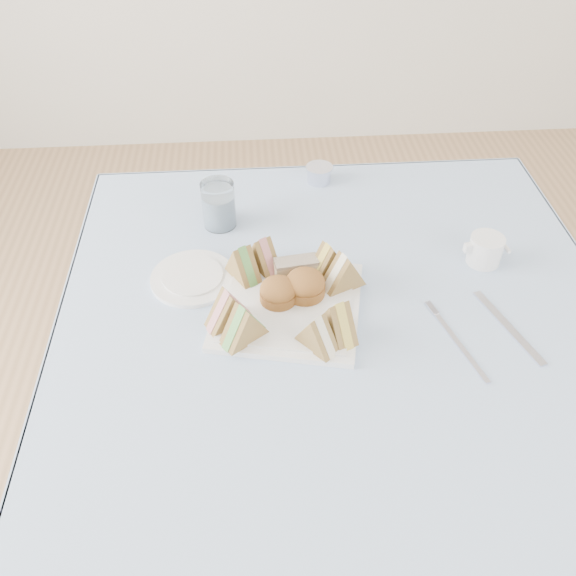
{
  "coord_description": "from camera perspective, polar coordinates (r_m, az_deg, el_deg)",
  "views": [
    {
      "loc": [
        -0.15,
        -0.76,
        1.53
      ],
      "look_at": [
        -0.09,
        0.03,
        0.8
      ],
      "focal_mm": 38.0,
      "sensor_mm": 36.0,
      "label": 1
    }
  ],
  "objects": [
    {
      "name": "sandwich_fr_b",
      "position": [
        1.01,
        2.73,
        -4.09
      ],
      "size": [
        0.08,
        0.08,
        0.07
      ],
      "primitive_type": null,
      "rotation": [
        0.0,
        0.0,
        -0.85
      ],
      "color": "olive",
      "rests_on": "serving_plate"
    },
    {
      "name": "serving_plate",
      "position": [
        1.11,
        0.0,
        -1.68
      ],
      "size": [
        0.3,
        0.3,
        0.01
      ],
      "primitive_type": "cube",
      "rotation": [
        0.0,
        0.0,
        -0.21
      ],
      "color": "white",
      "rests_on": "tablecloth"
    },
    {
      "name": "scone_right",
      "position": [
        1.1,
        1.61,
        0.31
      ],
      "size": [
        0.08,
        0.08,
        0.05
      ],
      "primitive_type": "cylinder",
      "rotation": [
        0.0,
        0.0,
        0.02
      ],
      "color": "brown",
      "rests_on": "serving_plate"
    },
    {
      "name": "creamer_jug",
      "position": [
        1.25,
        17.97,
        3.42
      ],
      "size": [
        0.07,
        0.07,
        0.06
      ],
      "primitive_type": "cylinder",
      "rotation": [
        0.0,
        0.0,
        0.14
      ],
      "color": "white",
      "rests_on": "tablecloth"
    },
    {
      "name": "fork",
      "position": [
        1.08,
        15.88,
        -5.34
      ],
      "size": [
        0.05,
        0.16,
        0.0
      ],
      "primitive_type": "cube",
      "rotation": [
        0.0,
        0.0,
        0.27
      ],
      "color": "silver",
      "rests_on": "tablecloth"
    },
    {
      "name": "table",
      "position": [
        1.39,
        4.02,
        -13.55
      ],
      "size": [
        0.9,
        0.9,
        0.74
      ],
      "primitive_type": "cube",
      "color": "brown",
      "rests_on": "floor"
    },
    {
      "name": "sandwich_bl_a",
      "position": [
        1.14,
        -4.26,
        2.45
      ],
      "size": [
        0.07,
        0.09,
        0.07
      ],
      "primitive_type": null,
      "rotation": [
        0.0,
        0.0,
        2.1
      ],
      "color": "olive",
      "rests_on": "serving_plate"
    },
    {
      "name": "sandwich_fl_b",
      "position": [
        1.02,
        -4.18,
        -3.26
      ],
      "size": [
        0.09,
        0.08,
        0.07
      ],
      "primitive_type": null,
      "rotation": [
        0.0,
        0.0,
        0.63
      ],
      "color": "olive",
      "rests_on": "serving_plate"
    },
    {
      "name": "tea_strainer",
      "position": [
        1.44,
        2.93,
        10.54
      ],
      "size": [
        0.07,
        0.07,
        0.03
      ],
      "primitive_type": "cylinder",
      "rotation": [
        0.0,
        0.0,
        -0.13
      ],
      "color": "silver",
      "rests_on": "tablecloth"
    },
    {
      "name": "sandwich_bl_b",
      "position": [
        1.16,
        -2.38,
        3.29
      ],
      "size": [
        0.07,
        0.09,
        0.07
      ],
      "primitive_type": null,
      "rotation": [
        0.0,
        0.0,
        2.13
      ],
      "color": "olive",
      "rests_on": "serving_plate"
    },
    {
      "name": "sandwich_fl_a",
      "position": [
        1.05,
        -5.57,
        -1.82
      ],
      "size": [
        0.09,
        0.07,
        0.07
      ],
      "primitive_type": null,
      "rotation": [
        0.0,
        0.0,
        0.47
      ],
      "color": "olive",
      "rests_on": "serving_plate"
    },
    {
      "name": "floor",
      "position": [
        1.71,
        3.39,
        -20.46
      ],
      "size": [
        4.0,
        4.0,
        0.0
      ],
      "primitive_type": "plane",
      "color": "#9E7751",
      "rests_on": "ground"
    },
    {
      "name": "knife",
      "position": [
        1.14,
        19.9,
        -3.44
      ],
      "size": [
        0.07,
        0.19,
        0.0
      ],
      "primitive_type": "cube",
      "rotation": [
        0.0,
        0.0,
        0.31
      ],
      "color": "silver",
      "rests_on": "tablecloth"
    },
    {
      "name": "sandwich_br_a",
      "position": [
        1.12,
        5.22,
        1.62
      ],
      "size": [
        0.09,
        0.07,
        0.07
      ],
      "primitive_type": null,
      "rotation": [
        0.0,
        0.0,
        -2.71
      ],
      "color": "olive",
      "rests_on": "serving_plate"
    },
    {
      "name": "water_glass",
      "position": [
        1.28,
        -6.51,
        7.77
      ],
      "size": [
        0.08,
        0.08,
        0.1
      ],
      "primitive_type": "cylinder",
      "rotation": [
        0.0,
        0.0,
        0.26
      ],
      "color": "white",
      "rests_on": "tablecloth"
    },
    {
      "name": "sandwich_fr_a",
      "position": [
        1.03,
        4.72,
        -2.87
      ],
      "size": [
        0.07,
        0.09,
        0.07
      ],
      "primitive_type": null,
      "rotation": [
        0.0,
        0.0,
        -1.16
      ],
      "color": "olive",
      "rests_on": "serving_plate"
    },
    {
      "name": "scone_left",
      "position": [
        1.09,
        -0.92,
        -0.33
      ],
      "size": [
        0.09,
        0.09,
        0.05
      ],
      "primitive_type": "cylinder",
      "rotation": [
        0.0,
        0.0,
        -0.31
      ],
      "color": "brown",
      "rests_on": "serving_plate"
    },
    {
      "name": "tablecloth",
      "position": [
        1.1,
        4.94,
        -2.7
      ],
      "size": [
        1.02,
        1.02,
        0.01
      ],
      "primitive_type": "cube",
      "color": "#B1CDF8",
      "rests_on": "table"
    },
    {
      "name": "side_plate",
      "position": [
        1.18,
        -8.89,
        0.94
      ],
      "size": [
        0.19,
        0.19,
        0.01
      ],
      "primitive_type": "cylinder",
      "rotation": [
        0.0,
        0.0,
        -0.17
      ],
      "color": "white",
      "rests_on": "tablecloth"
    },
    {
      "name": "pastry_slice",
      "position": [
        1.15,
        0.77,
        1.9
      ],
      "size": [
        0.09,
        0.04,
        0.04
      ],
      "primitive_type": "cube",
      "rotation": [
        0.0,
        0.0,
        0.14
      ],
      "color": "tan",
      "rests_on": "serving_plate"
    },
    {
      "name": "sandwich_br_b",
      "position": [
        1.15,
        3.72,
        2.73
      ],
      "size": [
        0.09,
        0.07,
        0.07
      ],
      "primitive_type": null,
      "rotation": [
        0.0,
        0.0,
        -2.64
      ],
      "color": "olive",
      "rests_on": "serving_plate"
    }
  ]
}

